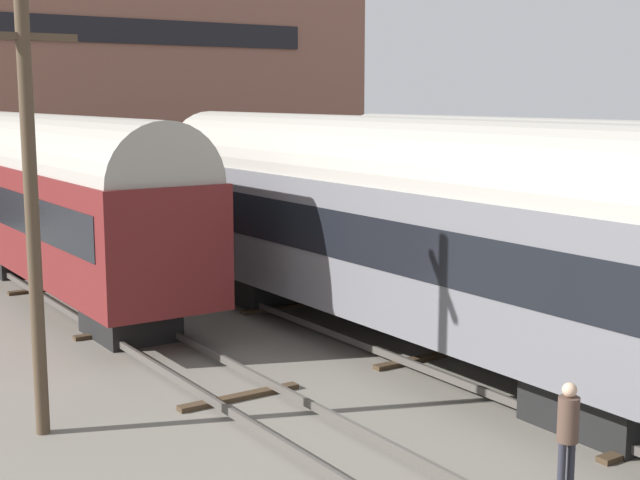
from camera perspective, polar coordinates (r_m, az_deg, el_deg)
ground_plane at (r=18.26m, az=12.71°, el=-9.82°), size 200.00×200.00×0.00m
track_left at (r=15.36m, az=0.36°, el=-12.74°), size 2.60×60.00×0.26m
track_middle at (r=18.22m, az=12.73°, el=-9.40°), size 2.60×60.00×0.26m
train_car_maroon at (r=26.70m, az=-16.18°, el=2.71°), size 3.09×15.05×5.37m
train_car_grey at (r=20.52m, az=4.65°, el=1.34°), size 3.07×18.71×5.43m
train_car_navy at (r=23.40m, az=14.28°, el=1.93°), size 2.95×15.24×5.34m
person_worker at (r=13.93m, az=15.58°, el=-11.47°), size 0.32×0.32×1.73m
utility_pole at (r=15.86m, az=-17.98°, el=2.14°), size 1.80×0.24×7.79m
warehouse_building at (r=50.99m, az=-16.02°, el=11.44°), size 30.79×12.98×16.40m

